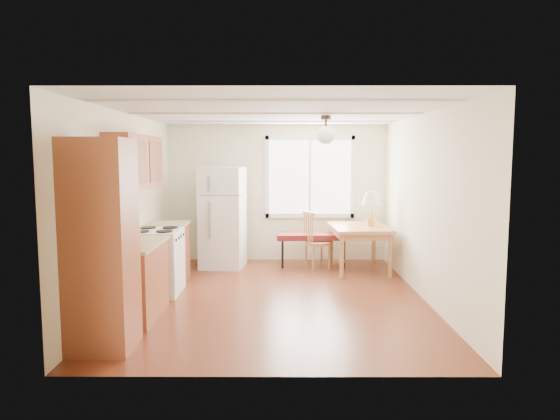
{
  "coord_description": "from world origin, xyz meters",
  "views": [
    {
      "loc": [
        0.07,
        -6.68,
        1.92
      ],
      "look_at": [
        0.06,
        0.5,
        1.15
      ],
      "focal_mm": 32.0,
      "sensor_mm": 36.0,
      "label": 1
    }
  ],
  "objects_px": {
    "bench": "(313,237)",
    "dining_table": "(359,232)",
    "chair": "(313,236)",
    "refrigerator": "(223,217)"
  },
  "relations": [
    {
      "from": "refrigerator",
      "to": "dining_table",
      "type": "height_order",
      "value": "refrigerator"
    },
    {
      "from": "refrigerator",
      "to": "dining_table",
      "type": "relative_size",
      "value": 1.37
    },
    {
      "from": "bench",
      "to": "dining_table",
      "type": "height_order",
      "value": "dining_table"
    },
    {
      "from": "bench",
      "to": "dining_table",
      "type": "distance_m",
      "value": 0.84
    },
    {
      "from": "bench",
      "to": "dining_table",
      "type": "xyz_separation_m",
      "value": [
        0.76,
        -0.34,
        0.14
      ]
    },
    {
      "from": "bench",
      "to": "chair",
      "type": "distance_m",
      "value": 0.23
    },
    {
      "from": "refrigerator",
      "to": "bench",
      "type": "relative_size",
      "value": 1.36
    },
    {
      "from": "chair",
      "to": "dining_table",
      "type": "bearing_deg",
      "value": -29.88
    },
    {
      "from": "dining_table",
      "to": "chair",
      "type": "distance_m",
      "value": 0.79
    },
    {
      "from": "refrigerator",
      "to": "dining_table",
      "type": "distance_m",
      "value": 2.36
    }
  ]
}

